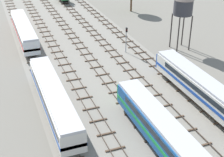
{
  "coord_description": "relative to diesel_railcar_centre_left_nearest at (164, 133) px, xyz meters",
  "views": [
    {
      "loc": [
        -15.69,
        -10.68,
        24.55
      ],
      "look_at": [
        0.0,
        30.15,
        1.5
      ],
      "focal_mm": 52.75,
      "sensor_mm": 36.0,
      "label": 1
    }
  ],
  "objects": [
    {
      "name": "ground_plane",
      "position": [
        0.0,
        41.72,
        -2.6
      ],
      "size": [
        480.0,
        480.0,
        0.0
      ],
      "primitive_type": "plane",
      "color": "slate"
    },
    {
      "name": "ballast_bed",
      "position": [
        0.0,
        41.72,
        -2.59
      ],
      "size": [
        23.39,
        176.0,
        0.01
      ],
      "primitive_type": "cube",
      "color": "gray",
      "rests_on": "ground"
    },
    {
      "name": "track_far_left",
      "position": [
        -9.7,
        42.72,
        -2.46
      ],
      "size": [
        2.4,
        126.0,
        0.29
      ],
      "color": "#47382D",
      "rests_on": "ground"
    },
    {
      "name": "track_left",
      "position": [
        -4.85,
        42.72,
        -2.46
      ],
      "size": [
        2.4,
        126.0,
        0.29
      ],
      "color": "#47382D",
      "rests_on": "ground"
    },
    {
      "name": "track_centre_left",
      "position": [
        0.0,
        42.72,
        -2.46
      ],
      "size": [
        2.4,
        126.0,
        0.29
      ],
      "color": "#47382D",
      "rests_on": "ground"
    },
    {
      "name": "track_centre",
      "position": [
        4.85,
        42.72,
        -2.46
      ],
      "size": [
        2.4,
        126.0,
        0.29
      ],
      "color": "#47382D",
      "rests_on": "ground"
    },
    {
      "name": "track_centre_right",
      "position": [
        9.7,
        42.72,
        -2.46
      ],
      "size": [
        2.4,
        126.0,
        0.29
      ],
      "color": "#47382D",
      "rests_on": "ground"
    },
    {
      "name": "diesel_railcar_centre_left_nearest",
      "position": [
        0.0,
        0.0,
        0.0
      ],
      "size": [
        2.96,
        20.5,
        3.8
      ],
      "color": "#194C8C",
      "rests_on": "ground"
    },
    {
      "name": "diesel_railcar_centre_right_near",
      "position": [
        9.7,
        7.21,
        0.0
      ],
      "size": [
        2.96,
        20.5,
        3.8
      ],
      "color": "beige",
      "rests_on": "ground"
    },
    {
      "name": "diesel_railcar_far_left_mid",
      "position": [
        -9.7,
        11.68,
        0.0
      ],
      "size": [
        2.96,
        20.5,
        3.8
      ],
      "color": "beige",
      "rests_on": "ground"
    },
    {
      "name": "diesel_railcar_far_left_midfar",
      "position": [
        -9.7,
        39.57,
        0.0
      ],
      "size": [
        2.96,
        20.5,
        3.8
      ],
      "color": "white",
      "rests_on": "ground"
    },
    {
      "name": "water_tower",
      "position": [
        17.69,
        25.6,
        5.56
      ],
      "size": [
        3.7,
        3.7,
        9.95
      ],
      "color": "#2D2826",
      "rests_on": "ground"
    },
    {
      "name": "signal_post_nearest",
      "position": [
        7.27,
        27.47,
        0.59
      ],
      "size": [
        0.28,
        0.47,
        4.98
      ],
      "color": "gray",
      "rests_on": "ground"
    },
    {
      "name": "spare_rail_bundle",
      "position": [
        1.78,
        -1.31,
        -2.48
      ],
      "size": [
        0.6,
        10.0,
        0.24
      ],
      "primitive_type": "cube",
      "color": "brown",
      "rests_on": "ground"
    }
  ]
}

